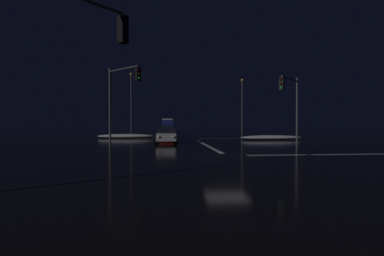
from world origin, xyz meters
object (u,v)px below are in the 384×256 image
object	(u,v)px
sedan_red	(166,133)
traffic_signal_nw	(121,91)
sedan_gray	(166,130)
sedan_black	(168,129)
sedan_green	(165,130)
traffic_signal_sw	(58,43)
box_truck	(167,125)
traffic_signal_ne	(291,98)
sedan_silver	(166,135)
streetlamp_right_far	(242,103)
streetlamp_left_far	(131,100)
sedan_orange	(168,131)

from	to	relation	value
sedan_red	traffic_signal_nw	distance (m)	11.66
sedan_gray	sedan_black	distance (m)	6.45
sedan_green	traffic_signal_sw	bearing A→B (deg)	-95.14
box_truck	traffic_signal_ne	size ratio (longest dim) A/B	1.36
sedan_silver	sedan_green	bearing A→B (deg)	90.51
traffic_signal_sw	streetlamp_right_far	size ratio (longest dim) A/B	0.70
sedan_red	traffic_signal_nw	xyz separation A→B (m)	(-3.72, -10.40, 3.76)
sedan_red	traffic_signal_nw	bearing A→B (deg)	-109.67
traffic_signal_sw	sedan_gray	bearing A→B (deg)	85.30
sedan_red	streetlamp_left_far	xyz separation A→B (m)	(-5.50, 11.88, 4.91)
sedan_green	sedan_orange	bearing A→B (deg)	-85.08
sedan_gray	traffic_signal_sw	size ratio (longest dim) A/B	0.67
sedan_black	traffic_signal_nw	size ratio (longest dim) A/B	0.65
sedan_orange	sedan_green	distance (m)	5.74
sedan_silver	traffic_signal_sw	distance (m)	18.72
sedan_red	sedan_orange	world-z (taller)	same
sedan_orange	streetlamp_right_far	world-z (taller)	streetlamp_right_far
traffic_signal_nw	sedan_orange	bearing A→B (deg)	76.61
traffic_signal_sw	streetlamp_left_far	xyz separation A→B (m)	(-2.00, 36.57, 1.23)
sedan_orange	box_truck	size ratio (longest dim) A/B	0.52
traffic_signal_ne	streetlamp_right_far	world-z (taller)	streetlamp_right_far
box_truck	traffic_signal_nw	world-z (taller)	traffic_signal_nw
sedan_silver	traffic_signal_ne	bearing A→B (deg)	-19.05
sedan_gray	box_truck	distance (m)	13.48
sedan_silver	box_truck	size ratio (longest dim) A/B	0.52
sedan_orange	streetlamp_right_far	xyz separation A→B (m)	(12.25, 5.35, 4.55)
sedan_black	streetlamp_right_far	xyz separation A→B (m)	(12.12, -13.26, 4.55)
sedan_orange	streetlamp_right_far	size ratio (longest dim) A/B	0.46
sedan_orange	traffic_signal_sw	distance (m)	31.67
sedan_silver	box_truck	bearing A→B (deg)	89.43
box_truck	traffic_signal_nw	size ratio (longest dim) A/B	1.24
sedan_red	sedan_orange	size ratio (longest dim) A/B	1.00
sedan_orange	traffic_signal_ne	size ratio (longest dim) A/B	0.71
sedan_green	streetlamp_right_far	xyz separation A→B (m)	(12.74, -0.37, 4.55)
sedan_silver	streetlamp_left_far	bearing A→B (deg)	106.49
sedan_green	sedan_red	bearing A→B (deg)	-89.17
sedan_silver	sedan_green	size ratio (longest dim) A/B	1.00
sedan_green	sedan_black	xyz separation A→B (m)	(0.62, 12.89, 0.00)
sedan_silver	sedan_red	distance (m)	6.67
sedan_red	sedan_black	size ratio (longest dim) A/B	1.00
sedan_silver	sedan_gray	distance (m)	25.37
sedan_orange	streetlamp_left_far	distance (m)	9.30
sedan_green	traffic_signal_nw	world-z (taller)	traffic_signal_nw
sedan_black	traffic_signal_ne	world-z (taller)	traffic_signal_ne
sedan_orange	traffic_signal_nw	xyz separation A→B (m)	(-4.03, -16.94, 3.76)
sedan_red	box_truck	size ratio (longest dim) A/B	0.52
sedan_gray	traffic_signal_sw	xyz separation A→B (m)	(-3.56, -43.39, 3.68)
sedan_silver	streetlamp_right_far	world-z (taller)	streetlamp_right_far
sedan_silver	streetlamp_left_far	xyz separation A→B (m)	(-5.49, 18.55, 4.91)
sedan_silver	traffic_signal_nw	distance (m)	6.46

